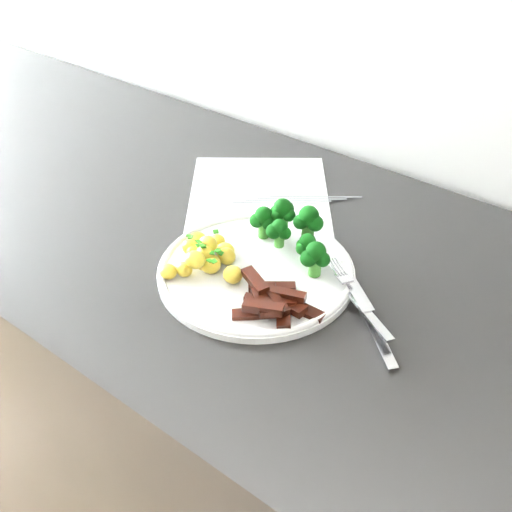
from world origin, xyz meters
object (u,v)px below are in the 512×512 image
(plate, at_px, (256,270))
(beef_strips, at_px, (273,301))
(recipe_paper, at_px, (259,206))
(fork, at_px, (360,301))
(potatoes, at_px, (206,255))
(counter, at_px, (307,484))
(broccoli, at_px, (293,228))
(knife, at_px, (371,324))

(plate, distance_m, beef_strips, 0.08)
(recipe_paper, xyz_separation_m, fork, (0.24, -0.12, 0.02))
(recipe_paper, relative_size, fork, 2.66)
(recipe_paper, relative_size, plate, 1.44)
(plate, relative_size, potatoes, 2.33)
(counter, xyz_separation_m, plate, (-0.08, -0.04, 0.46))
(potatoes, bearing_deg, plate, 27.11)
(counter, relative_size, beef_strips, 20.09)
(counter, height_order, fork, fork)
(plate, distance_m, fork, 0.14)
(broccoli, height_order, potatoes, broccoli)
(counter, distance_m, plate, 0.47)
(recipe_paper, height_order, potatoes, potatoes)
(plate, xyz_separation_m, beef_strips, (0.06, -0.05, 0.01))
(broccoli, distance_m, potatoes, 0.12)
(counter, height_order, beef_strips, beef_strips)
(potatoes, height_order, knife, potatoes)
(recipe_paper, bearing_deg, potatoes, -76.71)
(beef_strips, xyz_separation_m, fork, (0.08, 0.06, -0.00))
(potatoes, distance_m, beef_strips, 0.12)
(broccoli, bearing_deg, knife, -21.96)
(counter, xyz_separation_m, knife, (0.09, -0.04, 0.46))
(plate, distance_m, potatoes, 0.07)
(counter, relative_size, recipe_paper, 6.55)
(recipe_paper, xyz_separation_m, broccoli, (0.11, -0.07, 0.04))
(recipe_paper, distance_m, potatoes, 0.17)
(counter, bearing_deg, fork, -21.26)
(plate, xyz_separation_m, potatoes, (-0.06, -0.03, 0.02))
(knife, bearing_deg, counter, 155.00)
(counter, relative_size, plate, 9.47)
(counter, height_order, knife, knife)
(fork, bearing_deg, knife, -33.28)
(broccoli, xyz_separation_m, fork, (0.13, -0.05, -0.03))
(counter, distance_m, recipe_paper, 0.50)
(potatoes, bearing_deg, counter, 28.16)
(plate, bearing_deg, potatoes, -152.89)
(potatoes, bearing_deg, beef_strips, -7.49)
(broccoli, bearing_deg, potatoes, -127.36)
(recipe_paper, xyz_separation_m, beef_strips, (0.16, -0.18, 0.02))
(broccoli, relative_size, beef_strips, 1.15)
(plate, xyz_separation_m, knife, (0.17, 0.00, 0.00))
(knife, bearing_deg, potatoes, -172.36)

